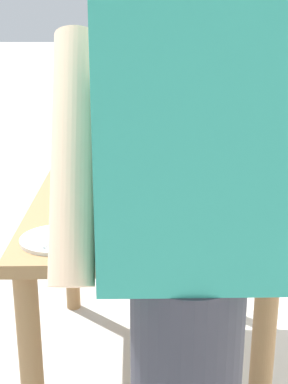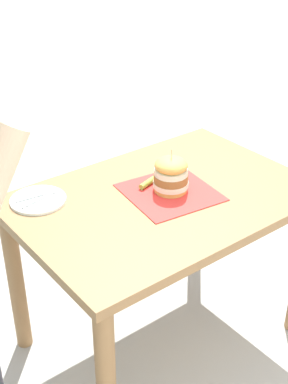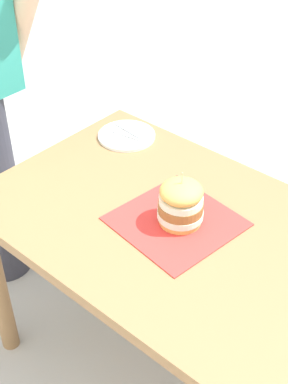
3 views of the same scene
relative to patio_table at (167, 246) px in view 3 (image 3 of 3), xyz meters
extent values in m
plane|color=#ADAAA3|center=(0.00, 0.00, -0.64)|extent=(80.00, 80.00, 0.00)
cube|color=olive|center=(0.00, 0.00, 0.10)|extent=(0.81, 1.18, 0.04)
cylinder|color=olive|center=(0.35, 0.53, -0.28)|extent=(0.07, 0.07, 0.72)
cube|color=red|center=(0.00, -0.03, 0.12)|extent=(0.38, 0.38, 0.00)
cylinder|color=gold|center=(0.01, -0.04, 0.14)|extent=(0.13, 0.13, 0.02)
cylinder|color=silver|center=(0.01, -0.04, 0.16)|extent=(0.14, 0.14, 0.02)
cylinder|color=brown|center=(0.01, -0.04, 0.19)|extent=(0.14, 0.14, 0.03)
cylinder|color=silver|center=(0.01, -0.04, 0.21)|extent=(0.13, 0.13, 0.02)
ellipsoid|color=gold|center=(0.01, -0.04, 0.24)|extent=(0.13, 0.13, 0.06)
cylinder|color=#D1B77F|center=(0.01, -0.04, 0.28)|extent=(0.00, 0.00, 0.05)
cylinder|color=#8EA83D|center=(0.10, 0.01, 0.14)|extent=(0.05, 0.10, 0.02)
cylinder|color=white|center=(0.27, 0.42, 0.13)|extent=(0.22, 0.22, 0.01)
cylinder|color=silver|center=(0.25, 0.42, 0.14)|extent=(0.04, 0.17, 0.01)
cylinder|color=silver|center=(0.28, 0.42, 0.14)|extent=(0.03, 0.17, 0.01)
cylinder|color=beige|center=(0.16, 0.85, 0.49)|extent=(0.09, 0.34, 0.50)
camera|label=1|loc=(0.04, 1.90, 0.74)|focal=50.00mm
camera|label=2|loc=(-1.41, 1.19, 1.20)|focal=50.00mm
camera|label=3|loc=(-1.01, -0.79, 1.21)|focal=50.00mm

